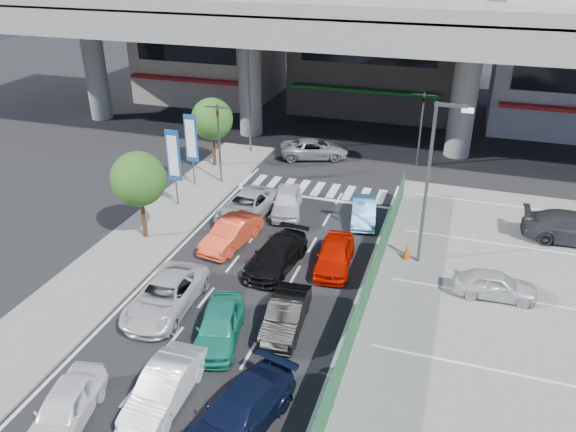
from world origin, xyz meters
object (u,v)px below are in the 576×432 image
(street_lamp_right, at_px, (432,172))
(minivan_navy_back, at_px, (239,413))
(traffic_light_left, at_px, (218,124))
(taxi_orange_left, at_px, (231,233))
(street_lamp_left, at_px, (251,88))
(traffic_light_right, at_px, (423,110))
(crossing_wagon_silver, at_px, (314,149))
(parked_sedan_white, at_px, (495,284))
(tree_far, at_px, (212,119))
(van_white_back_left, at_px, (65,408))
(tree_near, at_px, (138,179))
(sedan_white_mid_left, at_px, (165,296))
(signboard_near, at_px, (174,158))
(sedan_white_front_mid, at_px, (287,202))
(sedan_black_mid, at_px, (276,255))
(kei_truck_front_right, at_px, (364,211))
(taxi_teal_mid, at_px, (219,326))
(hatch_white_back_mid, at_px, (164,387))
(hatch_black_mid_right, at_px, (286,315))
(traffic_cone, at_px, (407,251))
(taxi_orange_right, at_px, (335,255))
(wagon_silver_front_left, at_px, (247,206))
(signboard_far, at_px, (191,141))

(street_lamp_right, xyz_separation_m, minivan_navy_back, (-4.55, -12.36, -4.08))
(traffic_light_left, bearing_deg, minivan_navy_back, -64.33)
(taxi_orange_left, bearing_deg, street_lamp_left, 115.80)
(traffic_light_left, distance_m, traffic_light_right, 13.63)
(street_lamp_right, relative_size, crossing_wagon_silver, 1.66)
(crossing_wagon_silver, xyz_separation_m, parked_sedan_white, (12.22, -14.32, 0.00))
(tree_far, relative_size, parked_sedan_white, 1.34)
(van_white_back_left, height_order, taxi_orange_left, taxi_orange_left)
(tree_near, bearing_deg, sedan_white_mid_left, -51.80)
(signboard_near, distance_m, sedan_white_front_mid, 6.91)
(sedan_black_mid, bearing_deg, kei_truck_front_right, 69.81)
(street_lamp_left, height_order, taxi_teal_mid, street_lamp_left)
(tree_near, bearing_deg, taxi_teal_mid, -41.95)
(tree_near, bearing_deg, street_lamp_left, 87.24)
(signboard_near, relative_size, hatch_white_back_mid, 1.15)
(hatch_black_mid_right, bearing_deg, sedan_white_front_mid, 103.31)
(crossing_wagon_silver, xyz_separation_m, traffic_cone, (8.14, -12.22, -0.22))
(tree_far, bearing_deg, traffic_cone, -30.66)
(van_white_back_left, height_order, taxi_orange_right, taxi_orange_right)
(street_lamp_left, xyz_separation_m, minivan_navy_back, (8.95, -24.36, -4.08))
(hatch_black_mid_right, xyz_separation_m, crossing_wagon_silver, (-4.16, 19.22, 0.02))
(minivan_navy_back, xyz_separation_m, taxi_orange_left, (-4.99, 11.08, 0.00))
(van_white_back_left, relative_size, sedan_white_front_mid, 0.96)
(tree_near, bearing_deg, tree_far, 94.36)
(street_lamp_left, height_order, hatch_white_back_mid, street_lamp_left)
(sedan_white_front_mid, xyz_separation_m, kei_truck_front_right, (4.44, 0.28, -0.08))
(street_lamp_left, bearing_deg, traffic_cone, -43.10)
(kei_truck_front_right, bearing_deg, traffic_light_right, 69.43)
(traffic_light_left, relative_size, kei_truck_front_right, 1.40)
(taxi_orange_left, xyz_separation_m, wagon_silver_front_left, (-0.47, 3.32, -0.01))
(crossing_wagon_silver, bearing_deg, signboard_near, 131.71)
(hatch_white_back_mid, bearing_deg, minivan_navy_back, -7.05)
(traffic_light_left, bearing_deg, tree_far, 122.62)
(sedan_white_mid_left, distance_m, taxi_teal_mid, 3.23)
(traffic_cone, bearing_deg, hatch_black_mid_right, -119.64)
(parked_sedan_white, bearing_deg, traffic_cone, 60.10)
(taxi_orange_left, bearing_deg, traffic_light_right, 70.33)
(traffic_light_right, height_order, sedan_white_mid_left, traffic_light_right)
(tree_near, xyz_separation_m, crossing_wagon_silver, (5.28, 14.29, -2.72))
(signboard_far, bearing_deg, van_white_back_left, -75.89)
(tree_near, distance_m, taxi_teal_mid, 10.02)
(hatch_white_back_mid, xyz_separation_m, hatch_black_mid_right, (2.67, 5.13, -0.02))
(traffic_light_right, bearing_deg, traffic_cone, -85.93)
(traffic_light_left, bearing_deg, taxi_teal_mid, -66.19)
(signboard_far, relative_size, kei_truck_front_right, 1.27)
(traffic_light_left, bearing_deg, crossing_wagon_silver, 54.55)
(signboard_near, height_order, crossing_wagon_silver, signboard_near)
(traffic_light_left, xyz_separation_m, sedan_black_mid, (6.74, -8.60, -3.28))
(taxi_teal_mid, relative_size, wagon_silver_front_left, 0.83)
(wagon_silver_front_left, bearing_deg, sedan_white_mid_left, -84.60)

